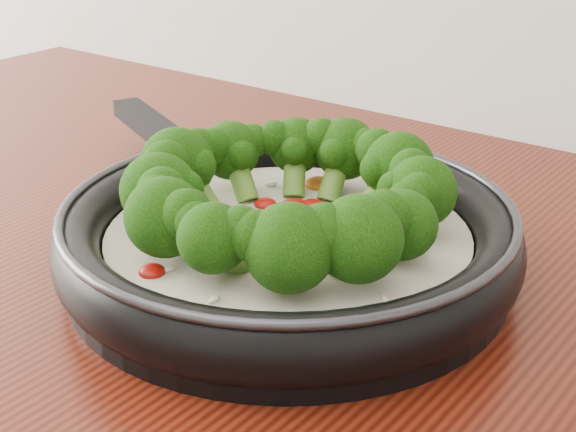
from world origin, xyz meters
The scene contains 1 object.
skillet centered at (-0.02, 1.08, 0.94)m, with size 0.59×0.47×0.10m.
Camera 1 is at (0.34, 0.61, 1.21)m, focal length 52.42 mm.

